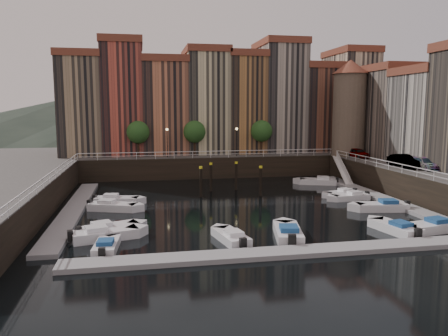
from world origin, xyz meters
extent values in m
plane|color=black|center=(0.00, 0.00, 0.00)|extent=(200.00, 200.00, 0.00)
cube|color=black|center=(0.00, 26.00, 1.50)|extent=(80.00, 20.00, 3.00)
cube|color=gray|center=(-16.20, -1.00, 0.17)|extent=(2.00, 28.00, 0.35)
cube|color=gray|center=(16.20, -1.00, 0.17)|extent=(2.00, 28.00, 0.35)
cube|color=gray|center=(0.00, -17.00, 0.17)|extent=(30.00, 2.00, 0.35)
cone|color=#2D382D|center=(-30.00, 110.00, 7.00)|extent=(80.00, 80.00, 14.00)
cone|color=#2D382D|center=(5.00, 110.00, 9.00)|extent=(100.00, 100.00, 18.00)
cone|color=#2D382D|center=(40.00, 110.00, 6.00)|extent=(70.00, 70.00, 12.00)
cube|color=#967F5F|center=(-18.00, 23.50, 10.00)|extent=(6.00, 10.00, 14.00)
cube|color=brown|center=(-18.00, 23.50, 17.50)|extent=(6.30, 10.30, 1.00)
cube|color=#BA4C3A|center=(-12.10, 23.50, 11.00)|extent=(5.80, 10.00, 16.00)
cube|color=brown|center=(-12.10, 23.50, 19.50)|extent=(6.10, 10.30, 1.00)
cube|color=#BF724E|center=(-5.95, 23.50, 9.75)|extent=(6.50, 10.00, 13.50)
cube|color=brown|center=(-5.95, 23.50, 17.00)|extent=(6.80, 10.30, 1.00)
cube|color=beige|center=(0.40, 23.50, 10.50)|extent=(6.20, 10.00, 15.00)
cube|color=brown|center=(0.40, 23.50, 18.50)|extent=(6.50, 10.30, 1.00)
cube|color=#A5703C|center=(6.30, 23.50, 10.25)|extent=(5.60, 10.00, 14.50)
cube|color=brown|center=(6.30, 23.50, 18.00)|extent=(5.90, 10.30, 1.00)
cube|color=#A59989|center=(12.30, 23.50, 11.25)|extent=(6.40, 10.00, 16.50)
cube|color=brown|center=(12.30, 23.50, 20.00)|extent=(6.70, 10.30, 1.00)
cube|color=brown|center=(18.50, 23.50, 9.50)|extent=(6.00, 10.00, 13.00)
cube|color=brown|center=(18.50, 23.50, 16.50)|extent=(6.30, 10.30, 1.00)
cube|color=beige|center=(24.45, 23.50, 10.75)|extent=(5.90, 10.00, 15.50)
cube|color=brown|center=(24.45, 23.50, 19.00)|extent=(6.20, 10.30, 1.00)
cube|color=#78685A|center=(26.50, 12.00, 9.00)|extent=(9.00, 8.00, 12.00)
cube|color=brown|center=(26.50, 12.00, 15.50)|extent=(9.30, 8.30, 1.00)
cube|color=#B9B0A2|center=(26.50, 4.00, 8.50)|extent=(9.00, 8.00, 11.00)
cube|color=brown|center=(26.50, 4.00, 14.50)|extent=(9.30, 8.30, 1.00)
cylinder|color=#6B5B4C|center=(20.00, 14.50, 9.00)|extent=(4.60, 4.60, 12.00)
cone|color=brown|center=(20.00, 14.50, 15.80)|extent=(5.20, 5.20, 2.00)
cylinder|color=black|center=(-10.00, 18.20, 4.20)|extent=(0.30, 0.30, 2.40)
sphere|color=#1E4719|center=(-10.00, 18.20, 6.60)|extent=(3.20, 3.20, 3.20)
cylinder|color=black|center=(-2.00, 18.20, 4.20)|extent=(0.30, 0.30, 2.40)
sphere|color=#1E4719|center=(-2.00, 18.20, 6.60)|extent=(3.20, 3.20, 3.20)
cylinder|color=black|center=(8.00, 18.20, 4.20)|extent=(0.30, 0.30, 2.40)
sphere|color=#1E4719|center=(8.00, 18.20, 6.60)|extent=(3.20, 3.20, 3.20)
cylinder|color=black|center=(-6.00, 17.20, 5.00)|extent=(0.12, 0.12, 4.00)
sphere|color=#FFD88C|center=(-6.00, 17.20, 7.00)|extent=(0.36, 0.36, 0.36)
cylinder|color=black|center=(4.00, 17.20, 5.00)|extent=(0.12, 0.12, 4.00)
sphere|color=#FFD88C|center=(4.00, 17.20, 7.00)|extent=(0.36, 0.36, 0.36)
cube|color=white|center=(0.00, 16.00, 3.95)|extent=(36.00, 0.08, 0.08)
cube|color=white|center=(0.00, 16.00, 3.50)|extent=(36.00, 0.06, 0.06)
cube|color=white|center=(18.00, -1.00, 3.95)|extent=(0.08, 34.00, 0.08)
cube|color=white|center=(18.00, -1.00, 3.50)|extent=(0.06, 34.00, 0.06)
cube|color=white|center=(-18.00, -1.00, 3.95)|extent=(0.08, 34.00, 0.08)
cube|color=white|center=(-18.00, -1.00, 3.50)|extent=(0.06, 34.00, 0.06)
cube|color=white|center=(17.10, 10.00, 1.75)|extent=(2.78, 8.26, 2.81)
cube|color=white|center=(17.10, 10.00, 2.25)|extent=(1.93, 8.32, 3.65)
cylinder|color=black|center=(-3.08, 3.71, 1.50)|extent=(0.32, 0.32, 3.60)
cylinder|color=yellow|center=(-3.08, 3.71, 3.35)|extent=(0.36, 0.36, 0.25)
cylinder|color=black|center=(-1.45, 6.78, 1.50)|extent=(0.32, 0.32, 3.60)
cylinder|color=yellow|center=(-1.45, 6.78, 3.35)|extent=(0.36, 0.36, 0.25)
cylinder|color=black|center=(3.67, 2.84, 1.50)|extent=(0.32, 0.32, 3.60)
cylinder|color=yellow|center=(3.67, 2.84, 3.35)|extent=(0.36, 0.36, 0.25)
cylinder|color=black|center=(1.77, 7.17, 1.50)|extent=(0.32, 0.32, 3.60)
cylinder|color=yellow|center=(1.77, 7.17, 3.35)|extent=(0.36, 0.36, 0.25)
cube|color=silver|center=(-12.45, -11.00, 0.33)|extent=(5.18, 3.03, 0.83)
cube|color=silver|center=(-13.10, -11.16, 0.83)|extent=(1.83, 1.67, 0.55)
cube|color=black|center=(-14.92, -11.63, 0.61)|extent=(0.51, 0.63, 0.77)
cube|color=silver|center=(-12.23, -9.49, 0.31)|extent=(4.94, 3.32, 0.79)
cube|color=silver|center=(-12.81, -9.71, 0.79)|extent=(1.82, 1.70, 0.52)
cube|color=black|center=(-14.48, -10.35, 0.58)|extent=(0.53, 0.62, 0.73)
cube|color=silver|center=(-12.47, -1.26, 0.32)|extent=(5.01, 3.28, 0.80)
cube|color=silver|center=(-13.07, -1.04, 0.80)|extent=(1.83, 1.70, 0.53)
cube|color=black|center=(-14.76, -0.43, 0.58)|extent=(0.53, 0.63, 0.74)
cube|color=silver|center=(-12.25, 1.87, 0.31)|extent=(4.74, 2.56, 0.77)
cube|color=silver|center=(-12.86, 1.99, 0.77)|extent=(1.63, 1.47, 0.51)
cube|color=black|center=(-14.56, 2.32, 0.56)|extent=(0.45, 0.57, 0.71)
cube|color=silver|center=(13.39, -13.77, 0.33)|extent=(5.04, 2.64, 0.82)
cube|color=navy|center=(14.04, -13.66, 0.82)|extent=(1.73, 1.55, 0.55)
cube|color=silver|center=(13.39, -6.29, 0.33)|extent=(5.12, 2.62, 0.83)
cube|color=navy|center=(14.05, -6.39, 0.83)|extent=(1.74, 1.56, 0.56)
cube|color=black|center=(15.92, -6.68, 0.61)|extent=(0.47, 0.61, 0.78)
cube|color=silver|center=(12.72, -1.05, 0.28)|extent=(4.27, 2.01, 0.70)
cube|color=silver|center=(13.28, -0.99, 0.70)|extent=(1.42, 1.25, 0.47)
cube|color=black|center=(14.87, -0.83, 0.52)|extent=(0.37, 0.50, 0.66)
cube|color=silver|center=(12.64, 1.02, 0.26)|extent=(4.12, 2.37, 0.66)
cube|color=silver|center=(13.15, 1.14, 0.66)|extent=(1.45, 1.32, 0.44)
cube|color=black|center=(14.61, 1.50, 0.48)|extent=(0.40, 0.50, 0.62)
cube|color=silver|center=(13.21, 9.01, 0.32)|extent=(5.05, 3.37, 0.80)
cube|color=silver|center=(13.81, 8.78, 0.80)|extent=(1.86, 1.73, 0.54)
cube|color=black|center=(15.51, 8.13, 0.59)|extent=(0.54, 0.63, 0.75)
cube|color=silver|center=(-12.16, -13.61, 0.27)|extent=(1.82, 4.07, 0.68)
cube|color=navy|center=(-12.20, -14.15, 0.68)|extent=(1.17, 1.34, 0.45)
cube|color=black|center=(-12.31, -15.67, 0.50)|extent=(0.47, 0.35, 0.63)
cube|color=silver|center=(-3.12, -13.25, 0.29)|extent=(2.45, 4.48, 0.72)
cube|color=silver|center=(-3.00, -13.81, 0.72)|extent=(1.40, 1.55, 0.48)
cube|color=black|center=(-2.68, -15.42, 0.53)|extent=(0.54, 0.43, 0.67)
cube|color=silver|center=(1.41, -13.19, 0.34)|extent=(2.94, 5.26, 0.85)
cube|color=navy|center=(1.27, -13.85, 0.85)|extent=(1.66, 1.83, 0.56)
cube|color=black|center=(0.86, -15.73, 0.62)|extent=(0.64, 0.51, 0.79)
cube|color=silver|center=(10.43, -13.37, 0.31)|extent=(2.60, 4.80, 0.77)
cube|color=navy|center=(10.55, -13.98, 0.77)|extent=(1.50, 1.66, 0.52)
cube|color=black|center=(10.89, -15.70, 0.57)|extent=(0.58, 0.45, 0.72)
imported|color=gray|center=(20.04, 11.39, 3.68)|extent=(1.99, 4.15, 1.37)
imported|color=gray|center=(20.25, 1.00, 3.77)|extent=(1.72, 4.71, 1.54)
imported|color=gray|center=(21.75, -0.78, 3.68)|extent=(2.05, 4.71, 1.35)
camera|label=1|loc=(-9.55, -44.48, 9.96)|focal=35.00mm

